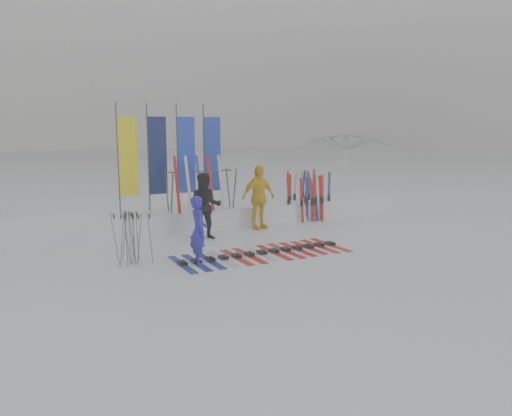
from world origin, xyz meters
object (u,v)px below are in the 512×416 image
person_black (206,206)px  ski_row (262,253)px  person_blue (199,230)px  person_yellow (258,197)px  tent_canopy (347,170)px  ski_rack (201,184)px

person_black → ski_row: 2.48m
ski_row → person_black: bearing=104.5°
person_blue → person_yellow: size_ratio=0.80×
person_black → ski_row: person_black is taller
person_black → person_yellow: 2.04m
person_black → person_blue: bearing=-91.4°
person_black → tent_canopy: 7.10m
person_blue → tent_canopy: (7.81, 4.70, 0.69)m
ski_rack → tent_canopy: bearing=9.6°
person_yellow → ski_rack: person_yellow is taller
tent_canopy → ski_row: bearing=-143.2°
person_yellow → tent_canopy: 5.07m
person_black → ski_row: bearing=-51.4°
person_blue → ski_row: person_blue is taller
person_blue → person_yellow: (3.08, 2.93, 0.19)m
person_blue → ski_rack: bearing=-11.5°
person_yellow → person_blue: bearing=-143.5°
tent_canopy → ski_row: 7.76m
person_blue → ski_rack: (1.51, 3.64, 0.59)m
person_black → ski_rack: bearing=97.4°
ski_rack → person_black: bearing=-106.7°
ski_row → ski_rack: bearing=93.2°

